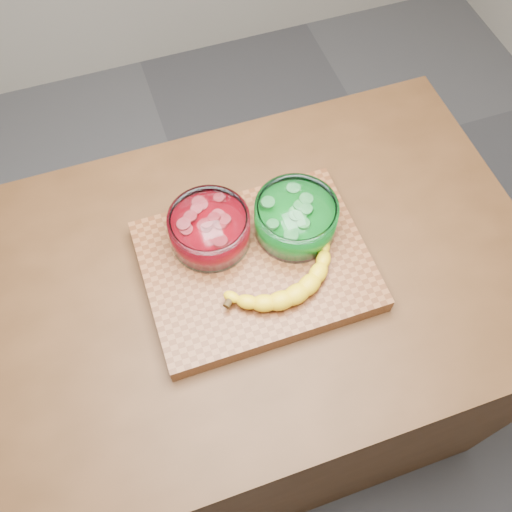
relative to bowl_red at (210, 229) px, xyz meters
name	(u,v)px	position (x,y,z in m)	size (l,w,h in m)	color
ground	(256,395)	(0.07, -0.08, -0.98)	(3.50, 3.50, 0.00)	#505054
counter	(256,348)	(0.07, -0.08, -0.53)	(1.20, 0.80, 0.90)	#4A2C16
cutting_board	(256,266)	(0.07, -0.08, -0.06)	(0.45, 0.35, 0.04)	brown
bowl_red	(210,229)	(0.00, 0.00, 0.00)	(0.16, 0.16, 0.08)	white
bowl_green	(296,219)	(0.17, -0.03, 0.00)	(0.17, 0.17, 0.08)	white
banana	(283,279)	(0.10, -0.14, -0.02)	(0.27, 0.15, 0.04)	yellow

